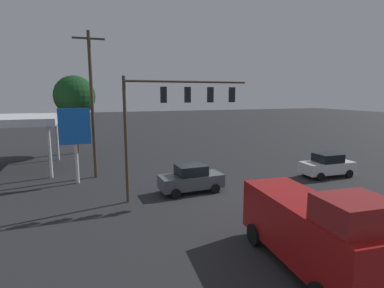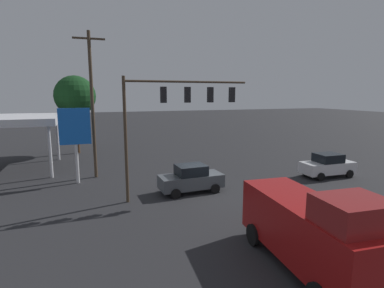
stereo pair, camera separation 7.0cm
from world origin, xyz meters
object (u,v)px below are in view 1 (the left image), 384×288
price_sign (75,130)px  street_tree (75,96)px  sedan_waiting (191,179)px  traffic_signal_assembly (175,107)px  delivery_truck (312,229)px  utility_pole (92,103)px  sedan_far (327,165)px

price_sign → street_tree: 12.81m
sedan_waiting → traffic_signal_assembly: bearing=20.7°
delivery_truck → street_tree: (8.87, -27.91, 4.85)m
street_tree → delivery_truck: bearing=107.6°
price_sign → delivery_truck: 17.78m
traffic_signal_assembly → sedan_waiting: traffic_signal_assembly is taller
price_sign → traffic_signal_assembly: bearing=139.1°
utility_pole → price_sign: (1.36, 1.30, -1.96)m
sedan_far → sedan_waiting: bearing=1.5°
utility_pole → sedan_far: size_ratio=2.60×
traffic_signal_assembly → utility_pole: bearing=-54.0°
utility_pole → delivery_truck: utility_pole is taller
price_sign → delivery_truck: size_ratio=0.83×
sedan_waiting → delivery_truck: bearing=94.1°
traffic_signal_assembly → utility_pole: (4.88, -6.72, 0.10)m
traffic_signal_assembly → street_tree: street_tree is taller
sedan_far → delivery_truck: 15.04m
utility_pole → sedan_far: utility_pole is taller
sedan_far → street_tree: bearing=-40.1°
utility_pole → sedan_waiting: 10.10m
sedan_waiting → price_sign: bearing=-35.5°
sedan_far → traffic_signal_assembly: bearing=3.8°
sedan_far → street_tree: (19.67, -17.48, 5.59)m
price_sign → delivery_truck: price_sign is taller
delivery_truck → sedan_waiting: (1.17, -10.45, -0.74)m
delivery_truck → street_tree: 29.69m
utility_pole → street_tree: (1.57, -11.28, 0.47)m
utility_pole → sedan_waiting: size_ratio=2.59×
traffic_signal_assembly → price_sign: (6.24, -5.41, -1.86)m
traffic_signal_assembly → street_tree: bearing=-70.3°
utility_pole → sedan_waiting: bearing=134.7°
price_sign → sedan_far: 20.32m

